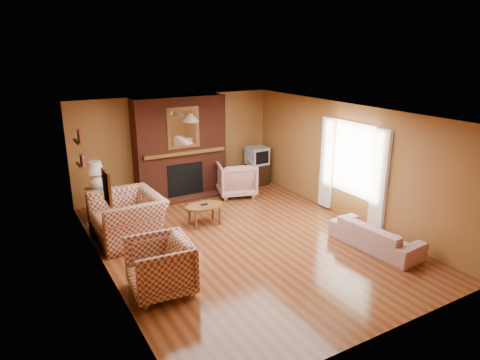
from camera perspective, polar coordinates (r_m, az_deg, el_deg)
floor at (r=8.14m, az=0.45°, el=-8.01°), size 6.50×6.50×0.00m
ceiling at (r=7.43m, az=0.50°, el=8.93°), size 6.50×6.50×0.00m
wall_back at (r=10.54m, az=-8.51°, el=4.66°), size 6.50×0.00×6.50m
wall_front at (r=5.35m, az=18.55°, el=-9.00°), size 6.50×0.00×6.50m
wall_left at (r=6.86m, az=-17.90°, el=-3.05°), size 0.00×6.50×6.50m
wall_right at (r=9.17m, az=14.09°, el=2.39°), size 0.00×6.50×6.50m
fireplace at (r=10.30m, az=-7.96°, el=4.28°), size 2.20×0.82×2.40m
window_right at (r=9.02m, az=14.71°, el=1.61°), size 0.10×1.85×2.00m
bookshelf at (r=8.54m, az=-20.62°, el=3.92°), size 0.09×0.55×0.71m
botanical_print at (r=6.47m, az=-17.31°, el=-0.92°), size 0.05×0.40×0.50m
pendant_light at (r=9.53m, az=-6.59°, el=8.28°), size 0.36×0.36×0.48m
plaid_loveseat at (r=8.28m, az=-14.74°, el=-4.87°), size 1.23×1.39×0.87m
plaid_armchair at (r=6.49m, az=-10.61°, el=-11.29°), size 0.98×0.95×0.83m
floral_sofa at (r=8.12m, az=17.64°, el=-7.07°), size 0.80×1.73×0.49m
floral_armchair at (r=10.40m, az=-0.53°, el=0.17°), size 1.10×1.12×0.82m
coffee_table at (r=8.71m, az=-4.77°, el=-3.69°), size 0.80×0.49×0.45m
side_table at (r=9.49m, az=-18.31°, el=-3.06°), size 0.53×0.53×0.64m
table_lamp at (r=9.29m, az=-18.70°, el=0.77°), size 0.37×0.37×0.61m
tv_stand at (r=11.28m, az=2.27°, el=0.82°), size 0.52×0.48×0.55m
crt_tv at (r=11.14m, az=2.32°, el=3.27°), size 0.50×0.50×0.45m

